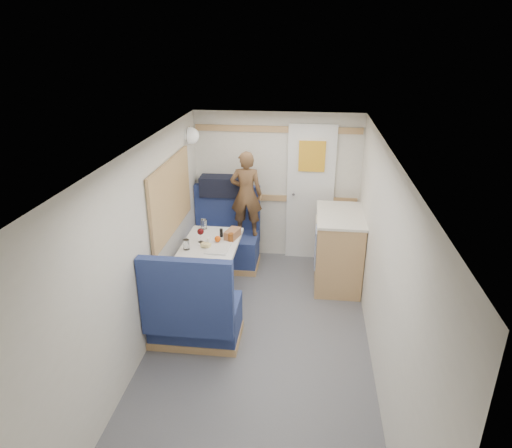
# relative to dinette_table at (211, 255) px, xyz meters

# --- Properties ---
(floor) EXTENTS (4.50, 4.50, 0.00)m
(floor) POSITION_rel_dinette_table_xyz_m (0.65, -1.00, -0.57)
(floor) COLOR #515156
(floor) RESTS_ON ground
(ceiling) EXTENTS (4.50, 4.50, 0.00)m
(ceiling) POSITION_rel_dinette_table_xyz_m (0.65, -1.00, 1.43)
(ceiling) COLOR silver
(ceiling) RESTS_ON wall_back
(wall_back) EXTENTS (2.20, 0.02, 2.00)m
(wall_back) POSITION_rel_dinette_table_xyz_m (0.65, 1.25, 0.43)
(wall_back) COLOR silver
(wall_back) RESTS_ON floor
(wall_left) EXTENTS (0.02, 4.50, 2.00)m
(wall_left) POSITION_rel_dinette_table_xyz_m (-0.45, -1.00, 0.43)
(wall_left) COLOR silver
(wall_left) RESTS_ON floor
(wall_right) EXTENTS (0.02, 4.50, 2.00)m
(wall_right) POSITION_rel_dinette_table_xyz_m (1.75, -1.00, 0.43)
(wall_right) COLOR silver
(wall_right) RESTS_ON floor
(oak_trim_low) EXTENTS (2.15, 0.02, 0.08)m
(oak_trim_low) POSITION_rel_dinette_table_xyz_m (0.65, 1.23, 0.28)
(oak_trim_low) COLOR #AD854E
(oak_trim_low) RESTS_ON wall_back
(oak_trim_high) EXTENTS (2.15, 0.02, 0.08)m
(oak_trim_high) POSITION_rel_dinette_table_xyz_m (0.65, 1.23, 1.21)
(oak_trim_high) COLOR #AD854E
(oak_trim_high) RESTS_ON wall_back
(side_window) EXTENTS (0.04, 1.30, 0.72)m
(side_window) POSITION_rel_dinette_table_xyz_m (-0.43, 0.00, 0.68)
(side_window) COLOR #9AA48B
(side_window) RESTS_ON wall_left
(rear_door) EXTENTS (0.62, 0.12, 1.86)m
(rear_door) POSITION_rel_dinette_table_xyz_m (1.10, 1.22, 0.41)
(rear_door) COLOR white
(rear_door) RESTS_ON wall_back
(dinette_table) EXTENTS (0.62, 0.92, 0.72)m
(dinette_table) POSITION_rel_dinette_table_xyz_m (0.00, 0.00, 0.00)
(dinette_table) COLOR white
(dinette_table) RESTS_ON floor
(bench_far) EXTENTS (0.90, 0.59, 1.05)m
(bench_far) POSITION_rel_dinette_table_xyz_m (-0.00, 0.86, -0.27)
(bench_far) COLOR navy
(bench_far) RESTS_ON floor
(bench_near) EXTENTS (0.90, 0.59, 1.05)m
(bench_near) POSITION_rel_dinette_table_xyz_m (-0.00, -0.86, -0.27)
(bench_near) COLOR navy
(bench_near) RESTS_ON floor
(ledge) EXTENTS (0.90, 0.14, 0.04)m
(ledge) POSITION_rel_dinette_table_xyz_m (-0.00, 1.12, 0.31)
(ledge) COLOR #AD854E
(ledge) RESTS_ON bench_far
(dome_light) EXTENTS (0.20, 0.20, 0.20)m
(dome_light) POSITION_rel_dinette_table_xyz_m (-0.39, 0.85, 1.18)
(dome_light) COLOR white
(dome_light) RESTS_ON wall_left
(galley_counter) EXTENTS (0.57, 0.92, 0.92)m
(galley_counter) POSITION_rel_dinette_table_xyz_m (1.47, 0.55, -0.10)
(galley_counter) COLOR #AD854E
(galley_counter) RESTS_ON floor
(person) EXTENTS (0.42, 0.28, 1.12)m
(person) POSITION_rel_dinette_table_xyz_m (0.29, 0.88, 0.44)
(person) COLOR brown
(person) RESTS_ON bench_far
(duffel_bag) EXTENTS (0.55, 0.28, 0.26)m
(duffel_bag) POSITION_rel_dinette_table_xyz_m (-0.09, 1.12, 0.46)
(duffel_bag) COLOR black
(duffel_bag) RESTS_ON ledge
(tray) EXTENTS (0.26, 0.33, 0.02)m
(tray) POSITION_rel_dinette_table_xyz_m (0.12, -0.15, 0.16)
(tray) COLOR silver
(tray) RESTS_ON dinette_table
(orange_fruit) EXTENTS (0.07, 0.07, 0.07)m
(orange_fruit) POSITION_rel_dinette_table_xyz_m (0.08, -0.01, 0.21)
(orange_fruit) COLOR #EB5A0A
(orange_fruit) RESTS_ON tray
(cheese_block) EXTENTS (0.12, 0.09, 0.04)m
(cheese_block) POSITION_rel_dinette_table_xyz_m (-0.02, -0.15, 0.19)
(cheese_block) COLOR #DFD180
(cheese_block) RESTS_ON tray
(wine_glass) EXTENTS (0.08, 0.08, 0.17)m
(wine_glass) POSITION_rel_dinette_table_xyz_m (-0.11, -0.01, 0.28)
(wine_glass) COLOR white
(wine_glass) RESTS_ON dinette_table
(tumbler_left) EXTENTS (0.07, 0.07, 0.12)m
(tumbler_left) POSITION_rel_dinette_table_xyz_m (-0.23, -0.21, 0.21)
(tumbler_left) COLOR white
(tumbler_left) RESTS_ON dinette_table
(tumbler_mid) EXTENTS (0.07, 0.07, 0.12)m
(tumbler_mid) POSITION_rel_dinette_table_xyz_m (-0.16, 0.38, 0.21)
(tumbler_mid) COLOR white
(tumbler_mid) RESTS_ON dinette_table
(beer_glass) EXTENTS (0.06, 0.06, 0.10)m
(beer_glass) POSITION_rel_dinette_table_xyz_m (0.22, 0.06, 0.20)
(beer_glass) COLOR brown
(beer_glass) RESTS_ON dinette_table
(pepper_grinder) EXTENTS (0.04, 0.04, 0.10)m
(pepper_grinder) POSITION_rel_dinette_table_xyz_m (0.09, 0.17, 0.20)
(pepper_grinder) COLOR black
(pepper_grinder) RESTS_ON dinette_table
(salt_grinder) EXTENTS (0.04, 0.04, 0.10)m
(salt_grinder) POSITION_rel_dinette_table_xyz_m (-0.00, -0.09, 0.20)
(salt_grinder) COLOR white
(salt_grinder) RESTS_ON dinette_table
(bread_loaf) EXTENTS (0.18, 0.25, 0.10)m
(bread_loaf) POSITION_rel_dinette_table_xyz_m (0.22, 0.16, 0.20)
(bread_loaf) COLOR olive
(bread_loaf) RESTS_ON dinette_table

